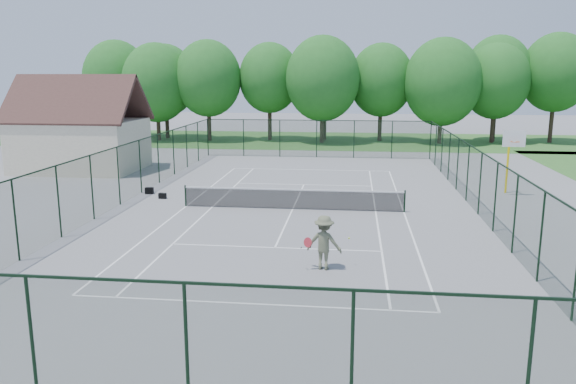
# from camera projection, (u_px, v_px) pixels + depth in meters

# --- Properties ---
(ground) EXTENTS (140.00, 140.00, 0.00)m
(ground) POSITION_uv_depth(u_px,v_px,m) (293.00, 209.00, 28.07)
(ground) COLOR gray
(ground) RESTS_ON ground
(grass_far) EXTENTS (80.00, 16.00, 0.01)m
(grass_far) POSITION_uv_depth(u_px,v_px,m) (324.00, 140.00, 57.23)
(grass_far) COLOR #3B722E
(grass_far) RESTS_ON ground
(court_lines) EXTENTS (11.05, 23.85, 0.01)m
(court_lines) POSITION_uv_depth(u_px,v_px,m) (293.00, 209.00, 28.07)
(court_lines) COLOR white
(court_lines) RESTS_ON ground
(tennis_net) EXTENTS (11.08, 0.08, 1.10)m
(tennis_net) POSITION_uv_depth(u_px,v_px,m) (293.00, 198.00, 27.95)
(tennis_net) COLOR black
(tennis_net) RESTS_ON ground
(fence_enclosure) EXTENTS (18.05, 36.05, 3.02)m
(fence_enclosure) POSITION_uv_depth(u_px,v_px,m) (293.00, 179.00, 27.75)
(fence_enclosure) COLOR #1B3521
(fence_enclosure) RESTS_ON ground
(utility_building) EXTENTS (8.60, 6.27, 6.63)m
(utility_building) POSITION_uv_depth(u_px,v_px,m) (80.00, 126.00, 38.96)
(utility_building) COLOR beige
(utility_building) RESTS_ON ground
(tree_line_far) EXTENTS (39.40, 6.40, 9.70)m
(tree_line_far) POSITION_uv_depth(u_px,v_px,m) (325.00, 81.00, 56.00)
(tree_line_far) COLOR #3E2A21
(tree_line_far) RESTS_ON ground
(basketball_goal) EXTENTS (1.20, 1.43, 3.65)m
(basketball_goal) POSITION_uv_depth(u_px,v_px,m) (511.00, 149.00, 30.93)
(basketball_goal) COLOR yellow
(basketball_goal) RESTS_ON ground
(sports_bag_a) EXTENTS (0.49, 0.33, 0.36)m
(sports_bag_a) POSITION_uv_depth(u_px,v_px,m) (149.00, 191.00, 31.65)
(sports_bag_a) COLOR black
(sports_bag_a) RESTS_ON ground
(sports_bag_b) EXTENTS (0.41, 0.28, 0.30)m
(sports_bag_b) POSITION_uv_depth(u_px,v_px,m) (162.00, 196.00, 30.44)
(sports_bag_b) COLOR black
(sports_bag_b) RESTS_ON ground
(tennis_player) EXTENTS (1.76, 0.94, 1.90)m
(tennis_player) POSITION_uv_depth(u_px,v_px,m) (324.00, 242.00, 19.29)
(tennis_player) COLOR #5D6147
(tennis_player) RESTS_ON ground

